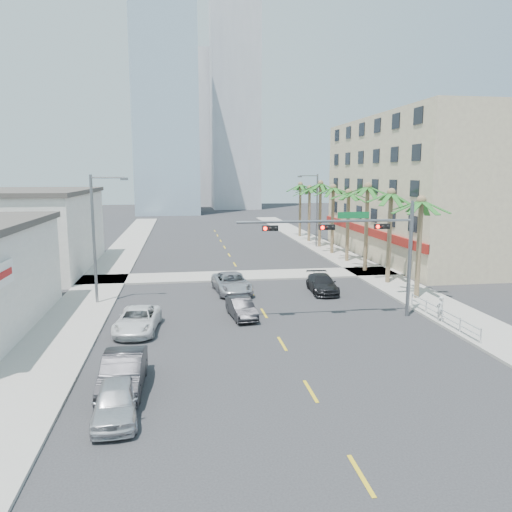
{
  "coord_description": "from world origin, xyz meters",
  "views": [
    {
      "loc": [
        -5.21,
        -21.23,
        9.07
      ],
      "look_at": [
        -0.23,
        11.97,
        3.5
      ],
      "focal_mm": 35.0,
      "sensor_mm": 36.0,
      "label": 1
    }
  ],
  "objects_px": {
    "car_lane_left": "(241,308)",
    "car_parked_far": "(137,320)",
    "car_parked_near": "(116,400)",
    "car_lane_right": "(322,284)",
    "traffic_signal_mast": "(362,239)",
    "pedestrian": "(440,308)",
    "car_parked_mid": "(123,372)",
    "car_lane_center": "(232,283)"
  },
  "relations": [
    {
      "from": "car_parked_near",
      "to": "pedestrian",
      "type": "height_order",
      "value": "pedestrian"
    },
    {
      "from": "traffic_signal_mast",
      "to": "car_parked_mid",
      "type": "height_order",
      "value": "traffic_signal_mast"
    },
    {
      "from": "traffic_signal_mast",
      "to": "car_parked_mid",
      "type": "xyz_separation_m",
      "value": [
        -13.58,
        -8.65,
        -4.27
      ]
    },
    {
      "from": "car_parked_near",
      "to": "car_lane_right",
      "type": "distance_m",
      "value": 22.55
    },
    {
      "from": "car_lane_right",
      "to": "pedestrian",
      "type": "xyz_separation_m",
      "value": [
        4.9,
        -8.85,
        0.24
      ]
    },
    {
      "from": "pedestrian",
      "to": "car_parked_near",
      "type": "bearing_deg",
      "value": 7.17
    },
    {
      "from": "car_parked_near",
      "to": "pedestrian",
      "type": "bearing_deg",
      "value": 24.59
    },
    {
      "from": "car_lane_left",
      "to": "car_parked_far",
      "type": "bearing_deg",
      "value": -170.51
    },
    {
      "from": "car_parked_mid",
      "to": "pedestrian",
      "type": "distance_m",
      "value": 19.4
    },
    {
      "from": "car_lane_left",
      "to": "car_lane_center",
      "type": "distance_m",
      "value": 6.82
    },
    {
      "from": "traffic_signal_mast",
      "to": "car_parked_mid",
      "type": "bearing_deg",
      "value": -147.51
    },
    {
      "from": "car_parked_near",
      "to": "car_lane_center",
      "type": "relative_size",
      "value": 0.75
    },
    {
      "from": "traffic_signal_mast",
      "to": "car_lane_center",
      "type": "distance_m",
      "value": 11.7
    },
    {
      "from": "traffic_signal_mast",
      "to": "car_parked_far",
      "type": "distance_m",
      "value": 14.36
    },
    {
      "from": "car_parked_far",
      "to": "car_lane_right",
      "type": "bearing_deg",
      "value": 35.49
    },
    {
      "from": "car_parked_near",
      "to": "car_lane_left",
      "type": "relative_size",
      "value": 1.07
    },
    {
      "from": "pedestrian",
      "to": "car_lane_right",
      "type": "bearing_deg",
      "value": -81.4
    },
    {
      "from": "traffic_signal_mast",
      "to": "pedestrian",
      "type": "height_order",
      "value": "traffic_signal_mast"
    },
    {
      "from": "car_parked_far",
      "to": "car_lane_right",
      "type": "height_order",
      "value": "car_parked_far"
    },
    {
      "from": "car_lane_center",
      "to": "pedestrian",
      "type": "bearing_deg",
      "value": -44.85
    },
    {
      "from": "traffic_signal_mast",
      "to": "pedestrian",
      "type": "xyz_separation_m",
      "value": [
        4.52,
        -1.68,
        -4.14
      ]
    },
    {
      "from": "car_parked_mid",
      "to": "car_lane_left",
      "type": "distance_m",
      "value": 11.71
    },
    {
      "from": "car_lane_center",
      "to": "pedestrian",
      "type": "height_order",
      "value": "pedestrian"
    },
    {
      "from": "car_parked_near",
      "to": "car_parked_far",
      "type": "distance_m",
      "value": 10.51
    },
    {
      "from": "car_parked_mid",
      "to": "car_lane_left",
      "type": "bearing_deg",
      "value": 58.77
    },
    {
      "from": "car_lane_left",
      "to": "car_lane_right",
      "type": "relative_size",
      "value": 0.81
    },
    {
      "from": "car_parked_far",
      "to": "car_lane_right",
      "type": "distance_m",
      "value": 15.39
    },
    {
      "from": "traffic_signal_mast",
      "to": "car_lane_left",
      "type": "bearing_deg",
      "value": 170.22
    },
    {
      "from": "car_parked_near",
      "to": "car_lane_right",
      "type": "relative_size",
      "value": 0.87
    },
    {
      "from": "car_parked_near",
      "to": "car_parked_far",
      "type": "relative_size",
      "value": 0.83
    },
    {
      "from": "car_parked_far",
      "to": "car_parked_mid",
      "type": "bearing_deg",
      "value": -84.36
    },
    {
      "from": "car_parked_near",
      "to": "car_lane_right",
      "type": "xyz_separation_m",
      "value": [
        13.2,
        18.29,
        -0.01
      ]
    },
    {
      "from": "car_lane_center",
      "to": "car_lane_right",
      "type": "bearing_deg",
      "value": -12.79
    },
    {
      "from": "car_parked_far",
      "to": "pedestrian",
      "type": "height_order",
      "value": "pedestrian"
    },
    {
      "from": "car_lane_left",
      "to": "pedestrian",
      "type": "xyz_separation_m",
      "value": [
        11.88,
        -2.95,
        0.3
      ]
    },
    {
      "from": "traffic_signal_mast",
      "to": "car_lane_left",
      "type": "height_order",
      "value": "traffic_signal_mast"
    },
    {
      "from": "car_parked_far",
      "to": "pedestrian",
      "type": "xyz_separation_m",
      "value": [
        18.17,
        -1.07,
        0.24
      ]
    },
    {
      "from": "car_parked_mid",
      "to": "car_lane_left",
      "type": "height_order",
      "value": "car_parked_mid"
    },
    {
      "from": "car_parked_near",
      "to": "car_lane_center",
      "type": "height_order",
      "value": "car_lane_center"
    },
    {
      "from": "traffic_signal_mast",
      "to": "car_parked_near",
      "type": "xyz_separation_m",
      "value": [
        -13.58,
        -11.12,
        -4.37
      ]
    },
    {
      "from": "car_lane_left",
      "to": "car_lane_right",
      "type": "distance_m",
      "value": 9.14
    },
    {
      "from": "car_parked_far",
      "to": "pedestrian",
      "type": "bearing_deg",
      "value": 1.74
    }
  ]
}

